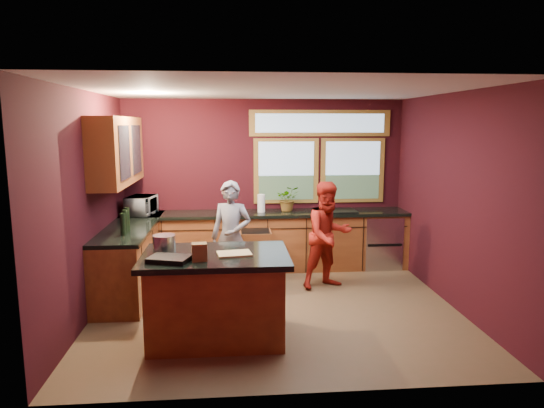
{
  "coord_description": "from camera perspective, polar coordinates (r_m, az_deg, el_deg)",
  "views": [
    {
      "loc": [
        -0.56,
        -5.83,
        2.3
      ],
      "look_at": [
        -0.02,
        0.4,
        1.27
      ],
      "focal_mm": 32.0,
      "sensor_mm": 36.0,
      "label": 1
    }
  ],
  "objects": [
    {
      "name": "potted_plant",
      "position": [
        7.72,
        1.88,
        0.64
      ],
      "size": [
        0.36,
        0.31,
        0.4
      ],
      "primitive_type": "imported",
      "color": "#999999",
      "rests_on": "back_counter"
    },
    {
      "name": "back_counter",
      "position": [
        7.79,
        0.78,
        -4.29
      ],
      "size": [
        4.5,
        0.64,
        0.93
      ],
      "color": "#5D2C16",
      "rests_on": "floor"
    },
    {
      "name": "person_grey",
      "position": [
        6.67,
        -4.82,
        -3.91
      ],
      "size": [
        0.65,
        0.53,
        1.55
      ],
      "primitive_type": "imported",
      "rotation": [
        0.0,
        0.0,
        -0.32
      ],
      "color": "slate",
      "rests_on": "floor"
    },
    {
      "name": "black_tray",
      "position": [
        4.98,
        -11.98,
        -6.34
      ],
      "size": [
        0.47,
        0.39,
        0.05
      ],
      "primitive_type": "cube",
      "rotation": [
        0.0,
        0.0,
        -0.3
      ],
      "color": "black",
      "rests_on": "island"
    },
    {
      "name": "microwave",
      "position": [
        7.67,
        -15.11,
        -0.17
      ],
      "size": [
        0.45,
        0.58,
        0.29
      ],
      "primitive_type": "imported",
      "rotation": [
        0.0,
        0.0,
        1.39
      ],
      "color": "#999999",
      "rests_on": "left_counter"
    },
    {
      "name": "floor",
      "position": [
        6.29,
        0.5,
        -12.09
      ],
      "size": [
        4.5,
        4.5,
        0.0
      ],
      "primitive_type": "plane",
      "color": "brown",
      "rests_on": "ground"
    },
    {
      "name": "room_shell",
      "position": [
        6.18,
        -5.31,
        4.65
      ],
      "size": [
        4.52,
        4.02,
        2.71
      ],
      "color": "black",
      "rests_on": "ground"
    },
    {
      "name": "island",
      "position": [
        5.34,
        -6.58,
        -10.68
      ],
      "size": [
        1.55,
        1.05,
        0.95
      ],
      "color": "#5D2C16",
      "rests_on": "floor"
    },
    {
      "name": "paper_bag",
      "position": [
        4.94,
        -8.53,
        -5.6
      ],
      "size": [
        0.16,
        0.14,
        0.18
      ],
      "primitive_type": "cube",
      "rotation": [
        0.0,
        0.0,
        0.1
      ],
      "color": "brown",
      "rests_on": "island"
    },
    {
      "name": "cutting_board",
      "position": [
        5.14,
        -4.46,
        -5.85
      ],
      "size": [
        0.38,
        0.3,
        0.02
      ],
      "primitive_type": "cube",
      "rotation": [
        0.0,
        0.0,
        0.14
      ],
      "color": "tan",
      "rests_on": "island"
    },
    {
      "name": "paper_towel",
      "position": [
        7.65,
        -1.27,
        0.09
      ],
      "size": [
        0.12,
        0.12,
        0.28
      ],
      "primitive_type": "cylinder",
      "color": "white",
      "rests_on": "back_counter"
    },
    {
      "name": "stock_pot",
      "position": [
        5.36,
        -12.55,
        -4.52
      ],
      "size": [
        0.24,
        0.24,
        0.18
      ],
      "primitive_type": "cylinder",
      "color": "silver",
      "rests_on": "island"
    },
    {
      "name": "person_red",
      "position": [
        6.88,
        6.65,
        -3.66
      ],
      "size": [
        0.89,
        0.79,
        1.52
      ],
      "primitive_type": "imported",
      "rotation": [
        0.0,
        0.0,
        0.35
      ],
      "color": "#A01C12",
      "rests_on": "floor"
    },
    {
      "name": "left_counter",
      "position": [
        7.07,
        -16.21,
        -6.07
      ],
      "size": [
        0.64,
        2.3,
        0.93
      ],
      "color": "#5D2C16",
      "rests_on": "floor"
    }
  ]
}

